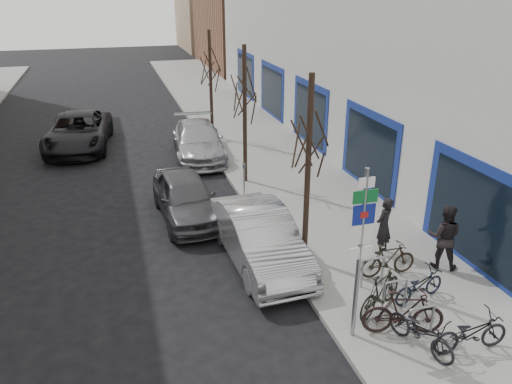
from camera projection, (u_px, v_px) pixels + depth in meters
ground at (251, 360)px, 10.83m from camera, size 120.00×120.00×0.00m
sidewalk_east at (289, 177)px, 20.81m from camera, size 5.00×70.00×0.15m
commercial_building at (468, 33)px, 27.47m from camera, size 20.00×32.00×10.00m
brick_building_far at (267, 23)px, 48.04m from camera, size 12.00×14.00×8.00m
tan_building_far at (234, 10)px, 61.24m from camera, size 13.00×12.00×9.00m
highway_sign_pole at (361, 246)px, 10.49m from camera, size 0.55×0.10×4.20m
bike_rack at (395, 291)px, 12.09m from camera, size 0.66×2.26×0.83m
tree_near at (310, 127)px, 13.01m from camera, size 1.80×1.80×5.50m
tree_mid at (245, 83)px, 18.76m from camera, size 1.80×1.80×5.50m
tree_far at (210, 59)px, 24.51m from camera, size 1.80×1.80×5.50m
meter_front at (296, 245)px, 13.69m from camera, size 0.10×0.08×1.27m
meter_mid at (244, 177)px, 18.55m from camera, size 0.10×0.08×1.27m
meter_back at (214, 136)px, 23.41m from camera, size 0.10×0.08×1.27m
bike_near_left at (422, 329)px, 10.76m from camera, size 1.04×1.79×1.05m
bike_near_right at (403, 312)px, 11.23m from camera, size 1.97×1.08×1.14m
bike_mid_curb at (419, 283)px, 12.47m from camera, size 1.66×0.83×0.97m
bike_mid_inner at (380, 291)px, 12.03m from camera, size 1.84×1.39×1.10m
bike_far_curb at (471, 330)px, 10.71m from camera, size 1.79×0.62×1.08m
bike_far_inner at (388, 259)px, 13.52m from camera, size 1.65×0.50×1.00m
parked_car_front at (260, 238)px, 14.31m from camera, size 1.94×5.02×1.63m
parked_car_mid at (186, 197)px, 17.12m from camera, size 2.10×4.67×1.56m
parked_car_back at (198, 141)px, 23.18m from camera, size 2.66×5.61×1.58m
lane_car at (79, 131)px, 24.44m from camera, size 3.43×6.35×1.69m
pedestrian_near at (384, 226)px, 14.53m from camera, size 0.77×0.69×1.76m
pedestrian_far at (444, 236)px, 13.79m from camera, size 0.85×0.79×1.90m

